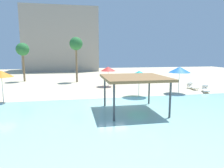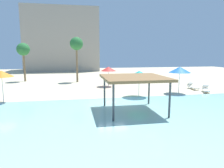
% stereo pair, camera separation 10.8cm
% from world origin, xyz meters
% --- Properties ---
extents(ground_plane, '(80.00, 80.00, 0.00)m').
position_xyz_m(ground_plane, '(0.00, 0.00, 0.00)').
color(ground_plane, beige).
extents(lagoon_water, '(44.00, 13.50, 0.04)m').
position_xyz_m(lagoon_water, '(0.00, -5.25, 0.02)').
color(lagoon_water, '#99D1C6').
rests_on(lagoon_water, ground).
extents(shade_pavilion, '(4.45, 4.45, 2.62)m').
position_xyz_m(shade_pavilion, '(0.93, -3.18, 2.46)').
color(shade_pavilion, '#42474C').
rests_on(shade_pavilion, ground).
extents(beach_umbrella_blue_0, '(2.26, 2.26, 2.85)m').
position_xyz_m(beach_umbrella_blue_0, '(7.65, 2.55, 2.54)').
color(beach_umbrella_blue_0, silver).
rests_on(beach_umbrella_blue_0, ground).
extents(beach_umbrella_teal_1, '(2.36, 2.36, 2.58)m').
position_xyz_m(beach_umbrella_teal_1, '(2.90, 1.65, 2.25)').
color(beach_umbrella_teal_1, silver).
rests_on(beach_umbrella_teal_1, ground).
extents(beach_umbrella_orange_2, '(1.93, 1.93, 2.79)m').
position_xyz_m(beach_umbrella_orange_2, '(-9.41, 1.55, 2.52)').
color(beach_umbrella_orange_2, silver).
rests_on(beach_umbrella_orange_2, ground).
extents(beach_umbrella_red_3, '(1.99, 1.99, 2.54)m').
position_xyz_m(beach_umbrella_red_3, '(1.00, 8.41, 2.26)').
color(beach_umbrella_red_3, silver).
rests_on(beach_umbrella_red_3, ground).
extents(lounge_chair_1, '(1.42, 1.96, 0.74)m').
position_xyz_m(lounge_chair_1, '(10.93, 2.61, 0.33)').
color(lounge_chair_1, white).
rests_on(lounge_chair_1, ground).
extents(lounge_chair_2, '(0.73, 1.93, 0.74)m').
position_xyz_m(lounge_chair_2, '(10.58, 4.63, 0.33)').
color(lounge_chair_2, white).
rests_on(lounge_chair_2, ground).
extents(palm_tree_0, '(1.90, 1.90, 5.77)m').
position_xyz_m(palm_tree_0, '(-10.70, 15.39, 4.69)').
color(palm_tree_0, brown).
rests_on(palm_tree_0, ground).
extents(palm_tree_1, '(1.90, 1.90, 6.56)m').
position_xyz_m(palm_tree_1, '(-2.88, 13.29, 5.44)').
color(palm_tree_1, brown).
rests_on(palm_tree_1, ground).
extents(hotel_block_0, '(16.88, 10.94, 14.61)m').
position_xyz_m(hotel_block_0, '(-5.90, 35.21, 7.30)').
color(hotel_block_0, '#9E9384').
rests_on(hotel_block_0, ground).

